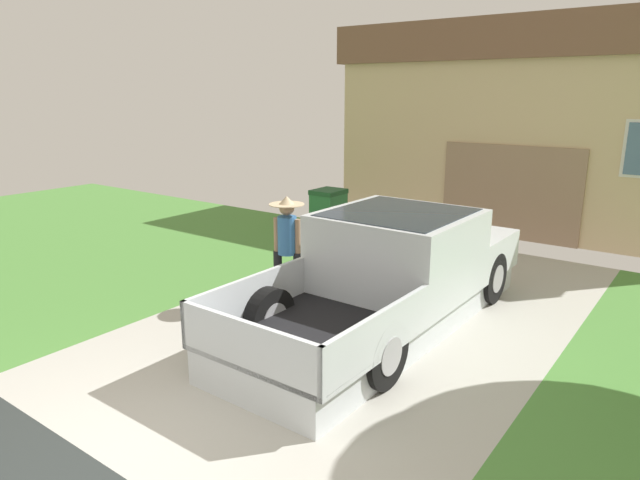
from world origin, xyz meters
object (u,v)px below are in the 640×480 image
object	(u,v)px
house_with_garage	(551,124)
handbag	(267,300)
wheeled_trash_bin	(328,212)
person_with_hat	(287,241)
pickup_truck	(396,272)

from	to	relation	value
house_with_garage	handbag	bearing A→B (deg)	-99.44
wheeled_trash_bin	person_with_hat	bearing A→B (deg)	-62.95
handbag	house_with_garage	distance (m)	9.68
house_with_garage	wheeled_trash_bin	distance (m)	6.45
pickup_truck	house_with_garage	world-z (taller)	house_with_garage
pickup_truck	handbag	xyz separation A→B (m)	(-1.79, -0.79, -0.58)
person_with_hat	handbag	distance (m)	0.97
house_with_garage	wheeled_trash_bin	xyz separation A→B (m)	(-3.25, -5.26, -1.82)
person_with_hat	house_with_garage	xyz separation A→B (m)	(1.33, 9.02, 1.39)
handbag	wheeled_trash_bin	xyz separation A→B (m)	(-1.71, 4.01, 0.48)
pickup_truck	person_with_hat	distance (m)	1.70
pickup_truck	person_with_hat	xyz separation A→B (m)	(-1.58, -0.54, 0.33)
pickup_truck	wheeled_trash_bin	distance (m)	4.76
house_with_garage	person_with_hat	bearing A→B (deg)	-98.41
person_with_hat	wheeled_trash_bin	xyz separation A→B (m)	(-1.92, 3.76, -0.43)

